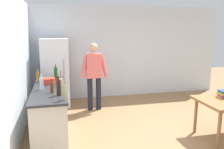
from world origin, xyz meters
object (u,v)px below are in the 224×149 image
object	(u,v)px
refrigerator	(55,73)
book_stack	(224,94)
bottle_vinegar_tall	(64,92)
person	(94,72)
cooking_pot	(49,81)
bottle_wine_green	(56,73)
utensil_jar	(60,82)
bottle_beer_brown	(52,87)
bottle_oil_amber	(38,77)
bottle_wine_dark	(59,87)
bottle_water_clear	(41,84)

from	to	relation	value
refrigerator	book_stack	size ratio (longest dim) A/B	7.44
bottle_vinegar_tall	person	bearing A→B (deg)	68.10
cooking_pot	book_stack	world-z (taller)	cooking_pot
person	bottle_wine_green	distance (m)	0.97
person	bottle_wine_green	bearing A→B (deg)	-162.66
utensil_jar	bottle_beer_brown	distance (m)	0.56
utensil_jar	bottle_beer_brown	xyz separation A→B (m)	(-0.15, -0.54, 0.03)
utensil_jar	bottle_oil_amber	size ratio (longest dim) A/B	1.14
utensil_jar	book_stack	xyz separation A→B (m)	(3.05, -1.07, -0.15)
refrigerator	bottle_wine_green	size ratio (longest dim) A/B	5.29
person	bottle_vinegar_tall	xyz separation A→B (m)	(-0.79, -1.96, 0.06)
utensil_jar	bottle_oil_amber	world-z (taller)	utensil_jar
person	cooking_pot	size ratio (longest dim) A/B	4.25
refrigerator	bottle_vinegar_tall	xyz separation A→B (m)	(0.16, -2.51, 0.14)
bottle_wine_dark	bottle_water_clear	world-z (taller)	bottle_wine_dark
bottle_oil_amber	bottle_wine_dark	world-z (taller)	bottle_wine_dark
bottle_oil_amber	bottle_wine_green	xyz separation A→B (m)	(0.38, 0.22, 0.03)
cooking_pot	bottle_wine_dark	xyz separation A→B (m)	(0.21, -0.96, 0.09)
person	bottle_water_clear	distance (m)	1.69
utensil_jar	bottle_vinegar_tall	distance (m)	1.05
refrigerator	bottle_wine_green	distance (m)	0.86
refrigerator	person	world-z (taller)	refrigerator
bottle_wine_green	bottle_wine_dark	world-z (taller)	same
bottle_vinegar_tall	book_stack	xyz separation A→B (m)	(3.00, -0.02, -0.21)
utensil_jar	book_stack	world-z (taller)	utensil_jar
bottle_wine_green	bottle_wine_dark	size ratio (longest dim) A/B	1.00
person	bottle_water_clear	xyz separation A→B (m)	(-1.19, -1.21, 0.05)
bottle_wine_green	bottle_vinegar_tall	world-z (taller)	bottle_wine_green
refrigerator	person	xyz separation A→B (m)	(0.95, -0.55, 0.08)
utensil_jar	bottle_beer_brown	bearing A→B (deg)	-105.85
cooking_pot	bottle_wine_dark	world-z (taller)	bottle_wine_dark
bottle_vinegar_tall	bottle_wine_green	bearing A→B (deg)	94.75
utensil_jar	bottle_wine_dark	bearing A→B (deg)	-92.38
utensil_jar	bottle_wine_dark	world-z (taller)	bottle_wine_dark
bottle_water_clear	book_stack	world-z (taller)	bottle_water_clear
bottle_oil_amber	bottle_beer_brown	bearing A→B (deg)	-71.81
cooking_pot	bottle_beer_brown	size ratio (longest dim) A/B	1.54
book_stack	bottle_oil_amber	bearing A→B (deg)	157.28
bottle_oil_amber	bottle_water_clear	distance (m)	0.70
bottle_wine_green	bottle_vinegar_tall	size ratio (longest dim) A/B	1.06
person	bottle_wine_green	world-z (taller)	person
bottle_beer_brown	cooking_pot	bearing A→B (deg)	96.22
book_stack	refrigerator	bearing A→B (deg)	141.28
bottle_wine_dark	book_stack	bearing A→B (deg)	-6.11
bottle_wine_green	bottle_beer_brown	xyz separation A→B (m)	(-0.07, -1.16, -0.04)
bottle_wine_dark	bottle_water_clear	size ratio (longest dim) A/B	1.13
bottle_beer_brown	bottle_vinegar_tall	distance (m)	0.55
cooking_pot	utensil_jar	bearing A→B (deg)	-43.54
person	utensil_jar	distance (m)	1.24
bottle_wine_green	bottle_wine_dark	distance (m)	1.36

